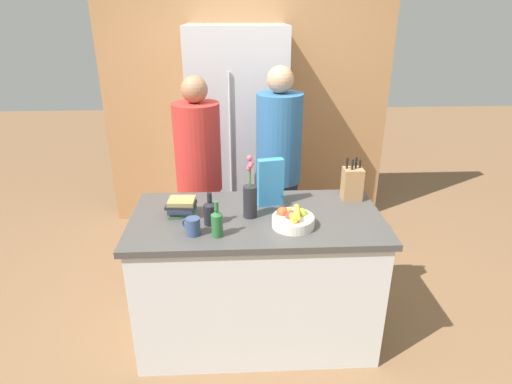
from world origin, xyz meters
name	(u,v)px	position (x,y,z in m)	size (l,w,h in m)	color
ground_plane	(257,330)	(0.00, 0.00, 0.00)	(14.00, 14.00, 0.00)	brown
kitchen_island	(257,277)	(0.00, 0.00, 0.45)	(1.54, 0.77, 0.89)	silver
back_wall_wood	(247,93)	(0.00, 1.82, 1.30)	(2.74, 0.12, 2.60)	#AD7A4C
refrigerator	(238,137)	(-0.10, 1.46, 0.97)	(0.86, 0.62, 1.94)	#B7B7BC
fruit_bowl	(293,219)	(0.21, -0.13, 0.93)	(0.25, 0.25, 0.11)	silver
knife_block	(352,184)	(0.64, 0.23, 1.00)	(0.13, 0.11, 0.29)	#A87A4C
flower_vase	(250,199)	(-0.04, 0.00, 1.01)	(0.08, 0.08, 0.39)	#232328
cereal_box	(270,182)	(0.09, 0.17, 1.04)	(0.17, 0.09, 0.31)	teal
coffee_mug	(193,226)	(-0.37, -0.21, 0.94)	(0.11, 0.09, 0.10)	#334770
book_stack	(182,207)	(-0.46, 0.04, 0.94)	(0.19, 0.15, 0.10)	#3D6047
bottle_oil	(217,223)	(-0.23, -0.23, 0.97)	(0.07, 0.07, 0.21)	#286633
bottle_vinegar	(210,212)	(-0.28, -0.09, 0.97)	(0.08, 0.08, 0.20)	black
person_at_sink	(199,173)	(-0.40, 0.70, 0.92)	(0.34, 0.34, 1.63)	#383842
person_in_blue	(278,164)	(0.21, 0.78, 0.95)	(0.35, 0.35, 1.69)	#383842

